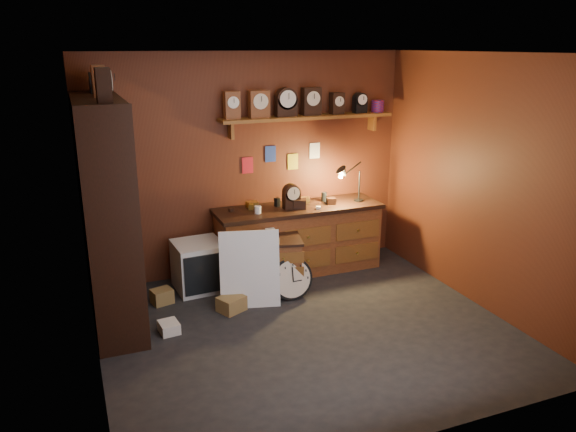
% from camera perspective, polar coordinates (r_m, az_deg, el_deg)
% --- Properties ---
extents(floor, '(4.00, 4.00, 0.00)m').
position_cam_1_polar(floor, '(5.81, 1.95, -11.44)').
color(floor, black).
rests_on(floor, ground).
extents(room_shell, '(4.02, 3.62, 2.71)m').
position_cam_1_polar(room_shell, '(5.33, 2.11, 5.67)').
color(room_shell, '#572614').
rests_on(room_shell, ground).
extents(shelving_unit, '(0.47, 1.60, 2.58)m').
position_cam_1_polar(shelving_unit, '(5.86, -18.24, 1.16)').
color(shelving_unit, black).
rests_on(shelving_unit, ground).
extents(workbench, '(2.09, 0.66, 1.36)m').
position_cam_1_polar(workbench, '(7.05, 1.08, -1.97)').
color(workbench, brown).
rests_on(workbench, ground).
extents(low_cabinet, '(0.67, 0.60, 0.74)m').
position_cam_1_polar(low_cabinet, '(6.50, -1.19, -4.73)').
color(low_cabinet, brown).
rests_on(low_cabinet, ground).
extents(big_round_clock, '(0.49, 0.16, 0.49)m').
position_cam_1_polar(big_round_clock, '(6.36, 0.36, -6.38)').
color(big_round_clock, black).
rests_on(big_round_clock, ground).
extents(white_panel, '(0.68, 0.33, 0.86)m').
position_cam_1_polar(white_panel, '(6.33, -3.83, -8.97)').
color(white_panel, silver).
rests_on(white_panel, ground).
extents(mini_fridge, '(0.58, 0.60, 0.57)m').
position_cam_1_polar(mini_fridge, '(6.68, -9.03, -5.01)').
color(mini_fridge, silver).
rests_on(mini_fridge, ground).
extents(floor_box_a, '(0.34, 0.32, 0.16)m').
position_cam_1_polar(floor_box_a, '(6.17, -5.77, -8.86)').
color(floor_box_a, olive).
rests_on(floor_box_a, ground).
extents(floor_box_b, '(0.21, 0.24, 0.11)m').
position_cam_1_polar(floor_box_b, '(5.85, -11.99, -11.00)').
color(floor_box_b, white).
rests_on(floor_box_b, ground).
extents(floor_box_c, '(0.26, 0.23, 0.16)m').
position_cam_1_polar(floor_box_c, '(6.47, -12.68, -7.96)').
color(floor_box_c, olive).
rests_on(floor_box_c, ground).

